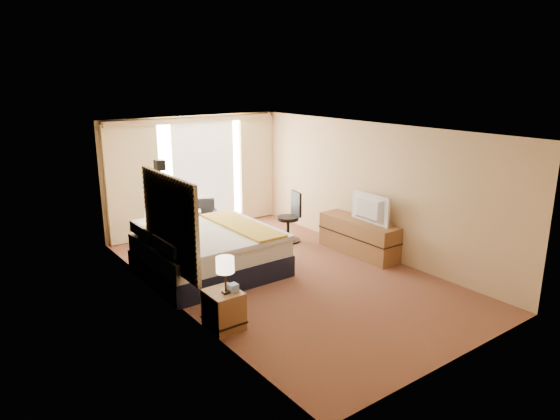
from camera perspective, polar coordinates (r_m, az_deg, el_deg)
floor at (r=9.06m, az=0.57°, el=-7.34°), size 4.20×7.00×0.02m
ceiling at (r=8.41m, az=0.62°, el=9.26°), size 4.20×7.00×0.02m
wall_back at (r=11.56m, az=-9.92°, el=4.14°), size 4.20×0.02×2.60m
wall_front at (r=6.34m, az=20.08°, el=-5.80°), size 4.20×0.02×2.60m
wall_left at (r=7.61m, az=-12.15°, el=-1.72°), size 0.02×7.00×2.60m
wall_right at (r=10.01m, az=10.25°, el=2.43°), size 0.02×7.00×2.60m
headboard at (r=7.81m, az=-12.49°, el=-1.46°), size 0.06×1.85×1.50m
nightstand_left at (r=7.21m, az=-6.45°, el=-11.23°), size 0.45×0.52×0.55m
nightstand_right at (r=9.29m, az=-14.25°, el=-5.41°), size 0.45×0.52×0.55m
media_dresser at (r=10.07m, az=8.94°, el=-3.04°), size 0.50×1.80×0.70m
window at (r=11.64m, az=-8.75°, el=4.37°), size 2.30×0.02×2.30m
curtains at (r=11.44m, az=-9.70°, el=4.59°), size 4.12×0.19×2.56m
bed at (r=9.05m, az=-8.10°, el=-4.77°), size 2.27×2.08×1.10m
loveseat at (r=11.24m, az=-10.32°, el=-1.65°), size 1.43×1.14×0.79m
floor_lamp at (r=9.96m, az=-13.44°, el=2.42°), size 0.24×0.24×1.90m
desk_chair at (r=10.67m, az=1.21°, el=-1.08°), size 0.53×0.53×1.08m
lamp_left at (r=6.87m, az=-6.29°, el=-6.34°), size 0.25×0.25×0.53m
lamp_right at (r=9.00m, az=-14.21°, el=-0.95°), size 0.30×0.30×0.63m
tissue_box at (r=7.05m, az=-5.39°, el=-8.84°), size 0.13×0.13×0.11m
telephone at (r=9.13m, az=-13.46°, el=-3.63°), size 0.23×0.19×0.08m
television at (r=9.70m, az=9.85°, el=0.12°), size 0.18×0.99×0.57m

